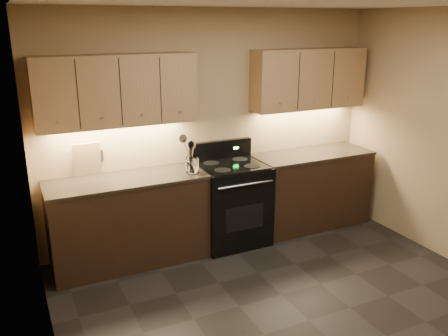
{
  "coord_description": "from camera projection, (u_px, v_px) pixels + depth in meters",
  "views": [
    {
      "loc": [
        -2.16,
        -2.84,
        2.45
      ],
      "look_at": [
        -0.12,
        1.45,
        0.98
      ],
      "focal_mm": 38.0,
      "sensor_mm": 36.0,
      "label": 1
    }
  ],
  "objects": [
    {
      "name": "floor",
      "position": [
        309.0,
        320.0,
        4.06
      ],
      "size": [
        4.0,
        4.0,
        0.0
      ],
      "primitive_type": "plane",
      "color": "black",
      "rests_on": "ground"
    },
    {
      "name": "wooden_spoon",
      "position": [
        189.0,
        157.0,
        4.92
      ],
      "size": [
        0.15,
        0.14,
        0.32
      ],
      "primitive_type": null,
      "rotation": [
        -0.14,
        0.34,
        0.3
      ],
      "color": "tan",
      "rests_on": "utensil_crock"
    },
    {
      "name": "black_turner",
      "position": [
        193.0,
        157.0,
        4.92
      ],
      "size": [
        0.1,
        0.18,
        0.33
      ],
      "primitive_type": null,
      "rotation": [
        -0.27,
        0.07,
        0.28
      ],
      "color": "black",
      "rests_on": "utensil_crock"
    },
    {
      "name": "cutting_board",
      "position": [
        87.0,
        159.0,
        4.84
      ],
      "size": [
        0.28,
        0.08,
        0.35
      ],
      "primitive_type": "cube",
      "rotation": [
        0.17,
        0.0,
        0.03
      ],
      "color": "tan",
      "rests_on": "counter_left"
    },
    {
      "name": "upper_cab_left",
      "position": [
        117.0,
        90.0,
        4.67
      ],
      "size": [
        1.6,
        0.3,
        0.7
      ],
      "primitive_type": "cube",
      "color": "tan",
      "rests_on": "wall_back"
    },
    {
      "name": "utensil_crock",
      "position": [
        192.0,
        165.0,
        4.96
      ],
      "size": [
        0.14,
        0.14,
        0.17
      ],
      "color": "white",
      "rests_on": "counter_left"
    },
    {
      "name": "counter_left",
      "position": [
        129.0,
        221.0,
        4.94
      ],
      "size": [
        1.62,
        0.62,
        0.93
      ],
      "color": "black",
      "rests_on": "ground"
    },
    {
      "name": "black_spoon",
      "position": [
        190.0,
        155.0,
        4.94
      ],
      "size": [
        0.09,
        0.15,
        0.35
      ],
      "primitive_type": null,
      "rotation": [
        0.25,
        -0.04,
        -0.12
      ],
      "color": "black",
      "rests_on": "utensil_crock"
    },
    {
      "name": "outlet_plate",
      "position": [
        99.0,
        156.0,
        4.92
      ],
      "size": [
        0.08,
        0.01,
        0.12
      ],
      "primitive_type": "cube",
      "color": "#B2B5BA",
      "rests_on": "wall_back"
    },
    {
      "name": "wall_back",
      "position": [
        213.0,
        127.0,
        5.4
      ],
      "size": [
        4.0,
        0.04,
        2.6
      ],
      "primitive_type": "cube",
      "color": "#9C7D5C",
      "rests_on": "ground"
    },
    {
      "name": "steel_skimmer",
      "position": [
        195.0,
        153.0,
        4.91
      ],
      "size": [
        0.2,
        0.15,
        0.41
      ],
      "primitive_type": null,
      "rotation": [
        -0.17,
        -0.27,
        0.1
      ],
      "color": "silver",
      "rests_on": "utensil_crock"
    },
    {
      "name": "counter_right",
      "position": [
        310.0,
        189.0,
        5.87
      ],
      "size": [
        1.46,
        0.62,
        0.93
      ],
      "color": "black",
      "rests_on": "ground"
    },
    {
      "name": "upper_cab_right",
      "position": [
        309.0,
        79.0,
        5.6
      ],
      "size": [
        1.44,
        0.3,
        0.7
      ],
      "primitive_type": "cube",
      "color": "tan",
      "rests_on": "wall_back"
    },
    {
      "name": "stove",
      "position": [
        231.0,
        202.0,
        5.4
      ],
      "size": [
        0.76,
        0.68,
        1.14
      ],
      "color": "black",
      "rests_on": "ground"
    },
    {
      "name": "wall_left",
      "position": [
        46.0,
        221.0,
        2.86
      ],
      "size": [
        0.04,
        4.0,
        2.6
      ],
      "primitive_type": "cube",
      "color": "#9C7D5C",
      "rests_on": "ground"
    }
  ]
}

